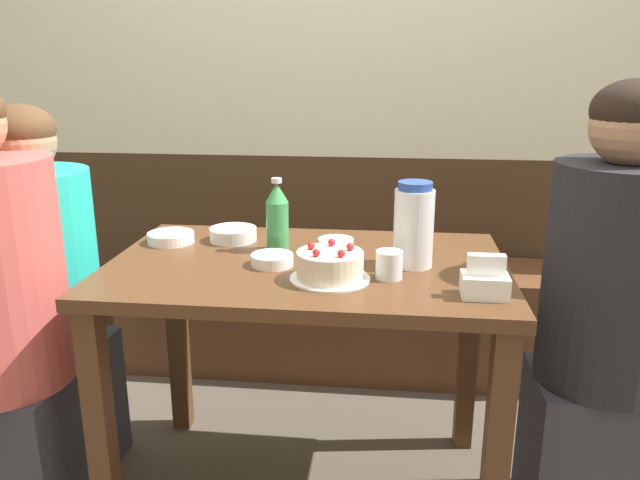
{
  "coord_description": "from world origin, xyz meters",
  "views": [
    {
      "loc": [
        0.23,
        -1.64,
        1.3
      ],
      "look_at": [
        0.03,
        0.05,
        0.8
      ],
      "focal_mm": 35.0,
      "sensor_mm": 36.0,
      "label": 1
    }
  ],
  "objects_px": {
    "bowl_rice_small": "(171,238)",
    "water_pitcher": "(414,225)",
    "bowl_sauce_shallow": "(233,234)",
    "person_grey_tee": "(606,323)",
    "bench_seat": "(333,316)",
    "birthday_cake": "(330,266)",
    "soju_bottle": "(277,217)",
    "bowl_side_dish": "(336,246)",
    "person_pale_blue_shirt": "(44,307)",
    "bowl_soup_white": "(272,260)",
    "glass_water_tall": "(389,265)",
    "napkin_holder": "(485,281)"
  },
  "relations": [
    {
      "from": "birthday_cake",
      "to": "person_pale_blue_shirt",
      "type": "xyz_separation_m",
      "value": [
        -0.89,
        0.15,
        -0.22
      ]
    },
    {
      "from": "soju_bottle",
      "to": "person_grey_tee",
      "type": "distance_m",
      "value": 0.95
    },
    {
      "from": "bench_seat",
      "to": "soju_bottle",
      "type": "height_order",
      "value": "soju_bottle"
    },
    {
      "from": "napkin_holder",
      "to": "glass_water_tall",
      "type": "distance_m",
      "value": 0.25
    },
    {
      "from": "napkin_holder",
      "to": "bowl_side_dish",
      "type": "bearing_deg",
      "value": 140.9
    },
    {
      "from": "napkin_holder",
      "to": "bowl_rice_small",
      "type": "xyz_separation_m",
      "value": [
        -0.9,
        0.36,
        -0.02
      ]
    },
    {
      "from": "bowl_rice_small",
      "to": "birthday_cake",
      "type": "bearing_deg",
      "value": -28.11
    },
    {
      "from": "bowl_side_dish",
      "to": "bowl_sauce_shallow",
      "type": "bearing_deg",
      "value": 165.08
    },
    {
      "from": "water_pitcher",
      "to": "bench_seat",
      "type": "bearing_deg",
      "value": 109.51
    },
    {
      "from": "water_pitcher",
      "to": "soju_bottle",
      "type": "height_order",
      "value": "water_pitcher"
    },
    {
      "from": "bench_seat",
      "to": "bowl_sauce_shallow",
      "type": "height_order",
      "value": "bowl_sauce_shallow"
    },
    {
      "from": "bowl_rice_small",
      "to": "water_pitcher",
      "type": "bearing_deg",
      "value": -10.46
    },
    {
      "from": "napkin_holder",
      "to": "glass_water_tall",
      "type": "height_order",
      "value": "napkin_holder"
    },
    {
      "from": "person_pale_blue_shirt",
      "to": "water_pitcher",
      "type": "bearing_deg",
      "value": -0.4
    },
    {
      "from": "bowl_soup_white",
      "to": "person_grey_tee",
      "type": "distance_m",
      "value": 0.92
    },
    {
      "from": "glass_water_tall",
      "to": "person_pale_blue_shirt",
      "type": "height_order",
      "value": "person_pale_blue_shirt"
    },
    {
      "from": "bowl_rice_small",
      "to": "bowl_sauce_shallow",
      "type": "relative_size",
      "value": 0.98
    },
    {
      "from": "bench_seat",
      "to": "soju_bottle",
      "type": "distance_m",
      "value": 0.97
    },
    {
      "from": "soju_bottle",
      "to": "glass_water_tall",
      "type": "distance_m",
      "value": 0.4
    },
    {
      "from": "birthday_cake",
      "to": "napkin_holder",
      "type": "relative_size",
      "value": 1.89
    },
    {
      "from": "bench_seat",
      "to": "water_pitcher",
      "type": "distance_m",
      "value": 1.08
    },
    {
      "from": "soju_bottle",
      "to": "bowl_sauce_shallow",
      "type": "relative_size",
      "value": 1.49
    },
    {
      "from": "water_pitcher",
      "to": "bowl_soup_white",
      "type": "bearing_deg",
      "value": -173.06
    },
    {
      "from": "bowl_side_dish",
      "to": "person_pale_blue_shirt",
      "type": "height_order",
      "value": "person_pale_blue_shirt"
    },
    {
      "from": "bowl_rice_small",
      "to": "glass_water_tall",
      "type": "relative_size",
      "value": 1.95
    },
    {
      "from": "bench_seat",
      "to": "birthday_cake",
      "type": "bearing_deg",
      "value": -85.31
    },
    {
      "from": "bowl_sauce_shallow",
      "to": "bench_seat",
      "type": "bearing_deg",
      "value": 68.28
    },
    {
      "from": "water_pitcher",
      "to": "person_grey_tee",
      "type": "distance_m",
      "value": 0.58
    },
    {
      "from": "birthday_cake",
      "to": "glass_water_tall",
      "type": "height_order",
      "value": "birthday_cake"
    },
    {
      "from": "napkin_holder",
      "to": "bowl_soup_white",
      "type": "xyz_separation_m",
      "value": [
        -0.55,
        0.17,
        -0.02
      ]
    },
    {
      "from": "person_grey_tee",
      "to": "glass_water_tall",
      "type": "bearing_deg",
      "value": 8.56
    },
    {
      "from": "birthday_cake",
      "to": "water_pitcher",
      "type": "relative_size",
      "value": 0.89
    },
    {
      "from": "napkin_holder",
      "to": "person_grey_tee",
      "type": "height_order",
      "value": "person_grey_tee"
    },
    {
      "from": "water_pitcher",
      "to": "birthday_cake",
      "type": "bearing_deg",
      "value": -146.06
    },
    {
      "from": "bowl_rice_small",
      "to": "glass_water_tall",
      "type": "xyz_separation_m",
      "value": [
        0.67,
        -0.25,
        0.02
      ]
    },
    {
      "from": "water_pitcher",
      "to": "soju_bottle",
      "type": "distance_m",
      "value": 0.4
    },
    {
      "from": "bowl_sauce_shallow",
      "to": "person_grey_tee",
      "type": "bearing_deg",
      "value": -11.02
    },
    {
      "from": "birthday_cake",
      "to": "bowl_side_dish",
      "type": "xyz_separation_m",
      "value": [
        -0.01,
        0.24,
        -0.02
      ]
    },
    {
      "from": "bench_seat",
      "to": "glass_water_tall",
      "type": "distance_m",
      "value": 1.12
    },
    {
      "from": "birthday_cake",
      "to": "person_pale_blue_shirt",
      "type": "bearing_deg",
      "value": 170.39
    },
    {
      "from": "birthday_cake",
      "to": "glass_water_tall",
      "type": "bearing_deg",
      "value": 10.12
    },
    {
      "from": "birthday_cake",
      "to": "soju_bottle",
      "type": "relative_size",
      "value": 0.95
    },
    {
      "from": "bowl_soup_white",
      "to": "bowl_side_dish",
      "type": "xyz_separation_m",
      "value": [
        0.16,
        0.14,
        0.01
      ]
    },
    {
      "from": "glass_water_tall",
      "to": "person_grey_tee",
      "type": "distance_m",
      "value": 0.61
    },
    {
      "from": "bowl_side_dish",
      "to": "glass_water_tall",
      "type": "bearing_deg",
      "value": -53.01
    },
    {
      "from": "birthday_cake",
      "to": "bowl_side_dish",
      "type": "relative_size",
      "value": 2.0
    },
    {
      "from": "bench_seat",
      "to": "glass_water_tall",
      "type": "relative_size",
      "value": 24.67
    },
    {
      "from": "water_pitcher",
      "to": "person_grey_tee",
      "type": "xyz_separation_m",
      "value": [
        0.52,
        -0.03,
        -0.25
      ]
    },
    {
      "from": "water_pitcher",
      "to": "bowl_soup_white",
      "type": "height_order",
      "value": "water_pitcher"
    },
    {
      "from": "bowl_side_dish",
      "to": "bench_seat",
      "type": "bearing_deg",
      "value": 95.66
    }
  ]
}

